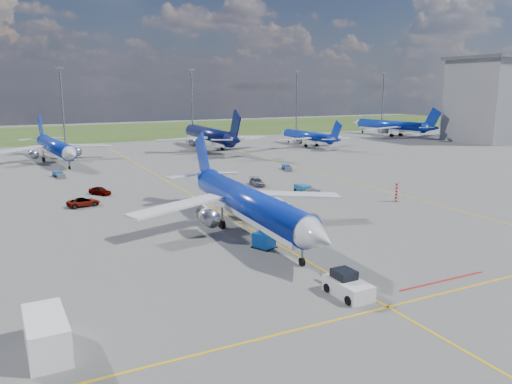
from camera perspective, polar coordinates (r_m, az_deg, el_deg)
name	(u,v)px	position (r m, az deg, el deg)	size (l,w,h in m)	color
ground	(268,239)	(56.84, 1.42, -5.39)	(400.00, 400.00, 0.00)	#555552
grass_strip	(82,133)	(200.24, -19.29, 6.43)	(400.00, 80.00, 0.01)	#2D4719
taxiway_lines	(189,193)	(81.61, -7.63, -0.13)	(60.25, 160.00, 0.02)	gold
floodlight_masts	(131,101)	(161.89, -14.12, 10.04)	(202.20, 0.50, 22.70)	slate
terminal_building	(512,99)	(181.20, 27.26, 9.43)	(42.00, 22.00, 26.00)	gray
warning_post	(397,192)	(77.57, 15.77, 0.01)	(0.50, 0.50, 3.00)	red
bg_jet_nnw	(57,162)	(123.17, -21.83, 3.19)	(28.63, 37.58, 9.84)	#0C29A9
bg_jet_n	(209,149)	(138.30, -5.35, 4.86)	(32.85, 43.11, 11.29)	#070E40
bg_jet_ne	(307,146)	(146.68, 5.89, 5.25)	(23.39, 30.70, 8.04)	#0C29A9
bg_jet_ene	(390,136)	(182.80, 15.08, 6.22)	(29.56, 38.80, 10.16)	#0C29A9
main_airliner	(248,231)	(59.76, -0.89, -4.52)	(29.54, 38.77, 10.15)	#0C29A9
pushback_tug	(347,286)	(42.57, 10.39, -10.50)	(2.33, 6.04, 2.04)	silver
uld_container	(264,240)	(53.61, 0.93, -5.54)	(1.64, 2.06, 1.64)	blue
service_van	(46,335)	(36.14, -22.83, -14.79)	(2.48, 5.64, 2.48)	white
service_car_a	(100,191)	(83.39, -17.41, 0.14)	(1.56, 3.87, 1.32)	#999999
service_car_b	(84,202)	(76.06, -19.11, -1.09)	(2.12, 4.59, 1.28)	#999999
service_car_c	(257,182)	(87.02, 0.11, 1.17)	(1.84, 4.52, 1.31)	#999999
baggage_tug_w	(306,190)	(80.98, 5.73, 0.23)	(1.69, 5.46, 1.21)	#17568A
baggage_tug_c	(59,175)	(102.27, -21.60, 1.85)	(1.90, 4.85, 1.06)	#17498B
baggage_tug_e	(287,168)	(103.70, 3.55, 2.79)	(2.51, 4.61, 1.00)	#194C98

